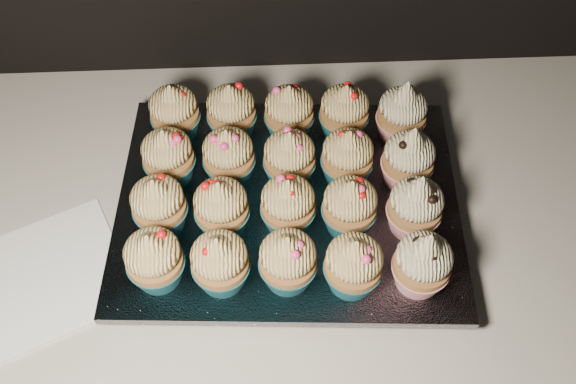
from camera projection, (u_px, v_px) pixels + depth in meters
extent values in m
cube|color=black|center=(158.00, 378.00, 1.16)|extent=(2.40, 0.60, 0.86)
cube|color=beige|center=(98.00, 250.00, 0.79)|extent=(2.44, 0.64, 0.04)
cube|color=white|center=(51.00, 275.00, 0.75)|extent=(0.21, 0.21, 0.00)
cube|color=black|center=(288.00, 211.00, 0.79)|extent=(0.39, 0.31, 0.02)
cube|color=silver|center=(288.00, 203.00, 0.78)|extent=(0.43, 0.34, 0.01)
cone|color=#175F70|center=(158.00, 270.00, 0.70)|extent=(0.06, 0.06, 0.03)
ellipsoid|color=#DFBA71|center=(152.00, 252.00, 0.67)|extent=(0.06, 0.06, 0.04)
cone|color=#DFBA71|center=(148.00, 240.00, 0.65)|extent=(0.03, 0.03, 0.02)
cone|color=#175F70|center=(222.00, 272.00, 0.70)|extent=(0.06, 0.06, 0.03)
ellipsoid|color=#DFBA71|center=(219.00, 255.00, 0.67)|extent=(0.06, 0.06, 0.04)
cone|color=#DFBA71|center=(217.00, 243.00, 0.65)|extent=(0.03, 0.03, 0.02)
cone|color=#175F70|center=(288.00, 271.00, 0.70)|extent=(0.06, 0.06, 0.03)
ellipsoid|color=#DFBA71|center=(288.00, 253.00, 0.67)|extent=(0.06, 0.06, 0.04)
cone|color=#DFBA71|center=(288.00, 242.00, 0.65)|extent=(0.03, 0.03, 0.02)
cone|color=#175F70|center=(352.00, 275.00, 0.70)|extent=(0.06, 0.06, 0.03)
ellipsoid|color=#DFBA71|center=(355.00, 257.00, 0.66)|extent=(0.06, 0.06, 0.04)
cone|color=#DFBA71|center=(356.00, 246.00, 0.65)|extent=(0.03, 0.03, 0.02)
cone|color=#B91930|center=(419.00, 274.00, 0.70)|extent=(0.06, 0.06, 0.03)
ellipsoid|color=beige|center=(425.00, 256.00, 0.67)|extent=(0.06, 0.06, 0.04)
cone|color=beige|center=(430.00, 242.00, 0.64)|extent=(0.03, 0.03, 0.03)
cone|color=#175F70|center=(162.00, 216.00, 0.74)|extent=(0.06, 0.06, 0.03)
ellipsoid|color=#DFBA71|center=(157.00, 197.00, 0.71)|extent=(0.06, 0.06, 0.04)
cone|color=#DFBA71|center=(153.00, 185.00, 0.69)|extent=(0.03, 0.03, 0.02)
cone|color=#175F70|center=(223.00, 219.00, 0.74)|extent=(0.06, 0.06, 0.03)
ellipsoid|color=#DFBA71|center=(220.00, 200.00, 0.71)|extent=(0.06, 0.06, 0.04)
cone|color=#DFBA71|center=(218.00, 187.00, 0.69)|extent=(0.03, 0.03, 0.02)
cone|color=#175F70|center=(288.00, 216.00, 0.74)|extent=(0.06, 0.06, 0.03)
ellipsoid|color=#DFBA71|center=(288.00, 197.00, 0.71)|extent=(0.06, 0.06, 0.04)
cone|color=#DFBA71|center=(288.00, 185.00, 0.69)|extent=(0.03, 0.03, 0.02)
cone|color=#175F70|center=(348.00, 218.00, 0.74)|extent=(0.06, 0.06, 0.03)
ellipsoid|color=#DFBA71|center=(351.00, 199.00, 0.71)|extent=(0.06, 0.06, 0.04)
cone|color=#DFBA71|center=(352.00, 186.00, 0.69)|extent=(0.03, 0.03, 0.02)
cone|color=#B91930|center=(412.00, 218.00, 0.74)|extent=(0.06, 0.06, 0.03)
ellipsoid|color=beige|center=(417.00, 199.00, 0.71)|extent=(0.06, 0.06, 0.04)
cone|color=beige|center=(421.00, 184.00, 0.69)|extent=(0.03, 0.03, 0.03)
cone|color=#175F70|center=(171.00, 168.00, 0.78)|extent=(0.06, 0.06, 0.03)
ellipsoid|color=#DFBA71|center=(166.00, 148.00, 0.75)|extent=(0.06, 0.06, 0.04)
cone|color=#DFBA71|center=(163.00, 135.00, 0.73)|extent=(0.03, 0.03, 0.02)
cone|color=#175F70|center=(230.00, 168.00, 0.78)|extent=(0.06, 0.06, 0.03)
ellipsoid|color=#DFBA71|center=(228.00, 148.00, 0.75)|extent=(0.06, 0.06, 0.04)
cone|color=#DFBA71|center=(226.00, 135.00, 0.73)|extent=(0.03, 0.03, 0.02)
cone|color=#175F70|center=(289.00, 170.00, 0.78)|extent=(0.06, 0.06, 0.03)
ellipsoid|color=#DFBA71|center=(289.00, 150.00, 0.75)|extent=(0.06, 0.06, 0.04)
cone|color=#DFBA71|center=(289.00, 137.00, 0.73)|extent=(0.03, 0.03, 0.02)
cone|color=#175F70|center=(346.00, 169.00, 0.78)|extent=(0.06, 0.06, 0.03)
ellipsoid|color=#DFBA71|center=(348.00, 149.00, 0.75)|extent=(0.06, 0.06, 0.04)
cone|color=#DFBA71|center=(350.00, 136.00, 0.73)|extent=(0.03, 0.03, 0.02)
cone|color=#B91930|center=(405.00, 172.00, 0.78)|extent=(0.06, 0.06, 0.03)
ellipsoid|color=beige|center=(410.00, 152.00, 0.75)|extent=(0.06, 0.06, 0.04)
cone|color=beige|center=(414.00, 136.00, 0.73)|extent=(0.03, 0.03, 0.03)
cone|color=#175F70|center=(177.00, 125.00, 0.83)|extent=(0.06, 0.06, 0.03)
ellipsoid|color=#DFBA71|center=(173.00, 104.00, 0.79)|extent=(0.06, 0.06, 0.04)
cone|color=#DFBA71|center=(170.00, 91.00, 0.78)|extent=(0.03, 0.03, 0.02)
cone|color=#175F70|center=(233.00, 124.00, 0.83)|extent=(0.06, 0.06, 0.03)
ellipsoid|color=#DFBA71|center=(230.00, 103.00, 0.80)|extent=(0.06, 0.06, 0.04)
cone|color=#DFBA71|center=(229.00, 90.00, 0.78)|extent=(0.03, 0.03, 0.02)
cone|color=#175F70|center=(289.00, 125.00, 0.83)|extent=(0.06, 0.06, 0.03)
ellipsoid|color=#DFBA71|center=(289.00, 104.00, 0.79)|extent=(0.06, 0.06, 0.04)
cone|color=#DFBA71|center=(289.00, 91.00, 0.78)|extent=(0.03, 0.03, 0.02)
cone|color=#175F70|center=(343.00, 124.00, 0.83)|extent=(0.06, 0.06, 0.03)
ellipsoid|color=#DFBA71|center=(345.00, 104.00, 0.80)|extent=(0.06, 0.06, 0.04)
cone|color=#DFBA71|center=(346.00, 90.00, 0.78)|extent=(0.03, 0.03, 0.02)
cone|color=#B91930|center=(399.00, 127.00, 0.82)|extent=(0.06, 0.06, 0.03)
ellipsoid|color=beige|center=(403.00, 106.00, 0.79)|extent=(0.06, 0.06, 0.04)
cone|color=beige|center=(407.00, 90.00, 0.77)|extent=(0.03, 0.03, 0.03)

